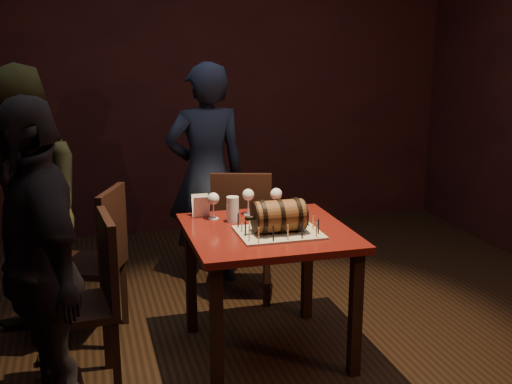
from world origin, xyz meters
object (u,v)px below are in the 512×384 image
(barrel_cake, at_px, (279,216))
(wine_glass_left, at_px, (213,200))
(pint_of_ale, at_px, (233,210))
(wine_glass_mid, at_px, (248,196))
(chair_left_rear, at_px, (98,255))
(chair_back, at_px, (242,229))
(person_left_rear, at_px, (22,214))
(pub_table, at_px, (268,248))
(person_left_front, at_px, (39,272))
(chair_left_front, at_px, (90,294))
(person_back, at_px, (206,175))
(wine_glass_right, at_px, (276,195))

(barrel_cake, bearing_deg, wine_glass_left, 127.45)
(pint_of_ale, bearing_deg, wine_glass_mid, 43.71)
(pint_of_ale, xyz_separation_m, chair_left_rear, (-0.77, 0.29, -0.30))
(pint_of_ale, distance_m, chair_back, 0.67)
(wine_glass_left, height_order, chair_left_rear, chair_left_rear)
(wine_glass_left, height_order, person_left_rear, person_left_rear)
(pub_table, xyz_separation_m, pint_of_ale, (-0.16, 0.19, 0.18))
(chair_back, height_order, person_left_front, person_left_front)
(pub_table, height_order, chair_left_rear, chair_left_rear)
(barrel_cake, xyz_separation_m, wine_glass_left, (-0.29, 0.37, 0.02))
(person_left_front, bearing_deg, wine_glass_mid, 106.48)
(chair_left_front, bearing_deg, person_left_front, -122.97)
(barrel_cake, xyz_separation_m, person_back, (-0.15, 1.29, -0.04))
(wine_glass_right, distance_m, chair_left_rear, 1.13)
(wine_glass_left, bearing_deg, person_left_front, -142.06)
(chair_back, height_order, chair_left_front, same)
(pub_table, bearing_deg, person_left_rear, 164.03)
(chair_left_rear, relative_size, person_back, 0.57)
(pub_table, height_order, chair_back, chair_back)
(wine_glass_left, relative_size, person_back, 0.10)
(chair_left_rear, relative_size, chair_left_front, 1.00)
(wine_glass_left, bearing_deg, person_back, 81.55)
(pint_of_ale, height_order, person_left_front, person_left_front)
(chair_left_front, relative_size, person_left_rear, 0.56)
(chair_left_front, distance_m, person_back, 1.61)
(wine_glass_left, height_order, person_back, person_back)
(pub_table, relative_size, wine_glass_mid, 5.59)
(wine_glass_left, height_order, chair_back, chair_back)
(wine_glass_left, xyz_separation_m, chair_back, (0.29, 0.48, -0.35))
(pub_table, relative_size, person_back, 0.55)
(pub_table, bearing_deg, chair_left_front, -172.56)
(barrel_cake, relative_size, chair_left_rear, 0.36)
(chair_left_rear, distance_m, person_left_rear, 0.51)
(person_back, bearing_deg, pint_of_ale, 85.09)
(chair_left_rear, xyz_separation_m, chair_left_front, (-0.06, -0.61, 0.00))
(chair_back, relative_size, chair_left_rear, 1.00)
(pint_of_ale, relative_size, person_left_rear, 0.09)
(barrel_cake, xyz_separation_m, chair_left_rear, (-0.96, 0.57, -0.33))
(wine_glass_left, xyz_separation_m, person_left_front, (-0.95, -0.74, -0.08))
(chair_back, xyz_separation_m, person_back, (-0.16, 0.44, 0.29))
(pub_table, xyz_separation_m, wine_glass_left, (-0.25, 0.28, 0.23))
(wine_glass_left, bearing_deg, pint_of_ale, -41.34)
(wine_glass_mid, height_order, chair_back, chair_back)
(wine_glass_mid, xyz_separation_m, person_back, (-0.08, 0.89, -0.05))
(person_left_rear, bearing_deg, chair_left_rear, 81.29)
(pub_table, height_order, pint_of_ale, pint_of_ale)
(wine_glass_right, xyz_separation_m, person_left_rear, (-1.46, 0.09, -0.03))
(chair_left_front, bearing_deg, wine_glass_mid, 24.86)
(pint_of_ale, height_order, chair_back, chair_back)
(pint_of_ale, xyz_separation_m, person_back, (0.04, 1.01, -0.01))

